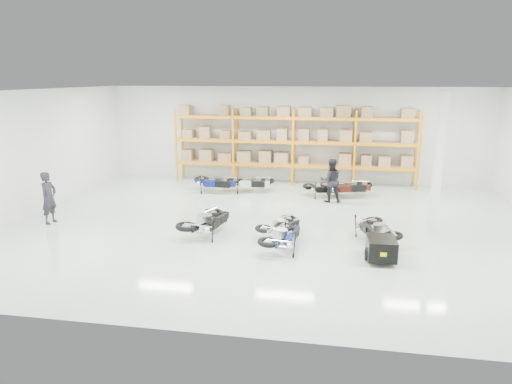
% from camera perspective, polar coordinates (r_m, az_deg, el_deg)
% --- Properties ---
extents(room, '(18.00, 18.00, 18.00)m').
position_cam_1_polar(room, '(15.13, 2.58, 3.97)').
color(room, '#AFC3B1').
rests_on(room, ground).
extents(pallet_rack, '(11.28, 0.98, 3.62)m').
position_cam_1_polar(pallet_rack, '(21.47, 4.73, 6.99)').
color(pallet_rack, orange).
rests_on(pallet_rack, ground).
extents(structural_column, '(0.25, 0.25, 4.50)m').
position_cam_1_polar(structural_column, '(15.87, 21.82, 3.45)').
color(structural_column, white).
rests_on(structural_column, ground).
extents(moto_blue_centre, '(1.20, 1.90, 1.14)m').
position_cam_1_polar(moto_blue_centre, '(13.37, 3.43, -5.02)').
color(moto_blue_centre, '#081552').
rests_on(moto_blue_centre, ground).
extents(moto_silver_left, '(1.47, 1.77, 1.03)m').
position_cam_1_polar(moto_silver_left, '(14.42, 3.20, -3.79)').
color(moto_silver_left, silver).
rests_on(moto_silver_left, ground).
extents(moto_black_far_left, '(1.46, 2.15, 1.27)m').
position_cam_1_polar(moto_black_far_left, '(14.61, -6.17, -3.15)').
color(moto_black_far_left, black).
rests_on(moto_black_far_left, ground).
extents(moto_touring_right, '(1.35, 1.90, 1.11)m').
position_cam_1_polar(moto_touring_right, '(14.45, 14.83, -4.05)').
color(moto_touring_right, black).
rests_on(moto_touring_right, ground).
extents(trailer, '(0.85, 1.61, 0.67)m').
position_cam_1_polar(trailer, '(12.99, 15.38, -6.79)').
color(trailer, black).
rests_on(trailer, ground).
extents(moto_back_a, '(2.01, 1.13, 1.25)m').
position_cam_1_polar(moto_back_a, '(20.05, -4.95, 1.64)').
color(moto_back_a, navy).
rests_on(moto_back_a, ground).
extents(moto_back_b, '(1.90, 1.08, 1.18)m').
position_cam_1_polar(moto_back_b, '(20.02, -0.73, 1.57)').
color(moto_back_b, silver).
rests_on(moto_back_b, ground).
extents(moto_back_c, '(1.70, 1.00, 1.04)m').
position_cam_1_polar(moto_back_c, '(19.42, 8.64, 0.82)').
color(moto_back_c, black).
rests_on(moto_back_c, ground).
extents(moto_back_d, '(2.07, 1.34, 1.24)m').
position_cam_1_polar(moto_back_d, '(19.52, 11.39, 1.04)').
color(moto_back_d, '#3B110B').
rests_on(moto_back_d, ground).
extents(person_left, '(0.49, 0.70, 1.80)m').
position_cam_1_polar(person_left, '(17.19, -24.47, -0.66)').
color(person_left, black).
rests_on(person_left, ground).
extents(person_back, '(0.98, 0.83, 1.77)m').
position_cam_1_polar(person_back, '(18.59, 9.32, 1.44)').
color(person_back, black).
rests_on(person_back, ground).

